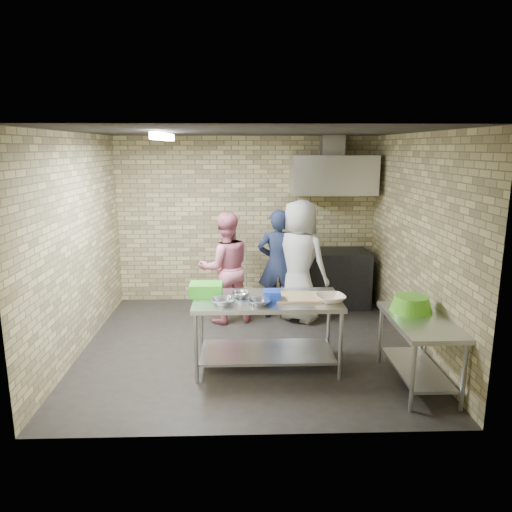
{
  "coord_description": "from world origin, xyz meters",
  "views": [
    {
      "loc": [
        -0.1,
        -5.89,
        2.52
      ],
      "look_at": [
        0.1,
        0.2,
        1.15
      ],
      "focal_mm": 34.03,
      "sensor_mm": 36.0,
      "label": 1
    }
  ],
  "objects_px": {
    "green_crate": "(206,290)",
    "bottle_red": "(334,179)",
    "man_navy": "(278,264)",
    "green_basin": "(411,304)",
    "blue_tub": "(272,296)",
    "prep_table": "(267,333)",
    "woman_white": "(299,261)",
    "bottle_green": "(359,179)",
    "stove": "(330,278)",
    "side_counter": "(418,352)",
    "woman_pink": "(225,268)"
  },
  "relations": [
    {
      "from": "side_counter",
      "to": "green_crate",
      "type": "relative_size",
      "value": 3.23
    },
    {
      "from": "bottle_red",
      "to": "woman_white",
      "type": "distance_m",
      "value": 1.59
    },
    {
      "from": "man_navy",
      "to": "green_basin",
      "type": "bearing_deg",
      "value": 125.66
    },
    {
      "from": "bottle_green",
      "to": "green_crate",
      "type": "bearing_deg",
      "value": -134.04
    },
    {
      "from": "side_counter",
      "to": "bottle_red",
      "type": "bearing_deg",
      "value": 97.62
    },
    {
      "from": "prep_table",
      "to": "green_crate",
      "type": "distance_m",
      "value": 0.86
    },
    {
      "from": "green_crate",
      "to": "man_navy",
      "type": "distance_m",
      "value": 1.86
    },
    {
      "from": "green_basin",
      "to": "woman_white",
      "type": "relative_size",
      "value": 0.26
    },
    {
      "from": "bottle_red",
      "to": "green_crate",
      "type": "bearing_deg",
      "value": -128.62
    },
    {
      "from": "bottle_green",
      "to": "man_navy",
      "type": "bearing_deg",
      "value": -149.86
    },
    {
      "from": "woman_pink",
      "to": "woman_white",
      "type": "relative_size",
      "value": 0.91
    },
    {
      "from": "blue_tub",
      "to": "woman_white",
      "type": "height_order",
      "value": "woman_white"
    },
    {
      "from": "bottle_red",
      "to": "stove",
      "type": "bearing_deg",
      "value": -101.77
    },
    {
      "from": "side_counter",
      "to": "man_navy",
      "type": "xyz_separation_m",
      "value": [
        -1.35,
        2.21,
        0.44
      ]
    },
    {
      "from": "green_crate",
      "to": "woman_white",
      "type": "bearing_deg",
      "value": 49.31
    },
    {
      "from": "green_crate",
      "to": "bottle_red",
      "type": "xyz_separation_m",
      "value": [
        1.9,
        2.38,
        1.12
      ]
    },
    {
      "from": "side_counter",
      "to": "bottle_green",
      "type": "bearing_deg",
      "value": 90.0
    },
    {
      "from": "blue_tub",
      "to": "woman_pink",
      "type": "bearing_deg",
      "value": 109.21
    },
    {
      "from": "green_crate",
      "to": "man_navy",
      "type": "bearing_deg",
      "value": 59.19
    },
    {
      "from": "green_crate",
      "to": "bottle_green",
      "type": "relative_size",
      "value": 2.48
    },
    {
      "from": "stove",
      "to": "bottle_red",
      "type": "relative_size",
      "value": 6.67
    },
    {
      "from": "green_basin",
      "to": "bottle_red",
      "type": "distance_m",
      "value": 3.01
    },
    {
      "from": "side_counter",
      "to": "green_basin",
      "type": "height_order",
      "value": "green_basin"
    },
    {
      "from": "bottle_red",
      "to": "bottle_green",
      "type": "distance_m",
      "value": 0.4
    },
    {
      "from": "blue_tub",
      "to": "woman_white",
      "type": "relative_size",
      "value": 0.1
    },
    {
      "from": "green_crate",
      "to": "woman_white",
      "type": "xyz_separation_m",
      "value": [
        1.26,
        1.47,
        -0.02
      ]
    },
    {
      "from": "prep_table",
      "to": "woman_white",
      "type": "distance_m",
      "value": 1.75
    },
    {
      "from": "green_basin",
      "to": "woman_pink",
      "type": "xyz_separation_m",
      "value": [
        -2.1,
        1.78,
        -0.02
      ]
    },
    {
      "from": "green_basin",
      "to": "woman_pink",
      "type": "distance_m",
      "value": 2.75
    },
    {
      "from": "stove",
      "to": "bottle_green",
      "type": "relative_size",
      "value": 8.0
    },
    {
      "from": "bottle_green",
      "to": "side_counter",
      "type": "bearing_deg",
      "value": -90.0
    },
    {
      "from": "prep_table",
      "to": "stove",
      "type": "height_order",
      "value": "stove"
    },
    {
      "from": "side_counter",
      "to": "bottle_red",
      "type": "height_order",
      "value": "bottle_red"
    },
    {
      "from": "blue_tub",
      "to": "prep_table",
      "type": "bearing_deg",
      "value": 116.57
    },
    {
      "from": "side_counter",
      "to": "blue_tub",
      "type": "bearing_deg",
      "value": 165.83
    },
    {
      "from": "bottle_green",
      "to": "woman_white",
      "type": "xyz_separation_m",
      "value": [
        -1.04,
        -0.91,
        -1.12
      ]
    },
    {
      "from": "side_counter",
      "to": "bottle_green",
      "type": "relative_size",
      "value": 8.0
    },
    {
      "from": "woman_pink",
      "to": "green_basin",
      "type": "bearing_deg",
      "value": 125.33
    },
    {
      "from": "bottle_red",
      "to": "woman_white",
      "type": "relative_size",
      "value": 0.1
    },
    {
      "from": "woman_pink",
      "to": "prep_table",
      "type": "bearing_deg",
      "value": 94.32
    },
    {
      "from": "side_counter",
      "to": "woman_white",
      "type": "height_order",
      "value": "woman_white"
    },
    {
      "from": "prep_table",
      "to": "man_navy",
      "type": "distance_m",
      "value": 1.78
    },
    {
      "from": "stove",
      "to": "blue_tub",
      "type": "relative_size",
      "value": 6.46
    },
    {
      "from": "man_navy",
      "to": "green_crate",
      "type": "bearing_deg",
      "value": 60.68
    },
    {
      "from": "prep_table",
      "to": "woman_white",
      "type": "height_order",
      "value": "woman_white"
    },
    {
      "from": "green_crate",
      "to": "man_navy",
      "type": "height_order",
      "value": "man_navy"
    },
    {
      "from": "stove",
      "to": "woman_pink",
      "type": "xyz_separation_m",
      "value": [
        -1.67,
        -0.72,
        0.36
      ]
    },
    {
      "from": "prep_table",
      "to": "bottle_green",
      "type": "distance_m",
      "value": 3.37
    },
    {
      "from": "bottle_red",
      "to": "woman_pink",
      "type": "xyz_separation_m",
      "value": [
        -1.72,
        -0.96,
        -1.22
      ]
    },
    {
      "from": "green_basin",
      "to": "bottle_green",
      "type": "relative_size",
      "value": 3.07
    }
  ]
}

